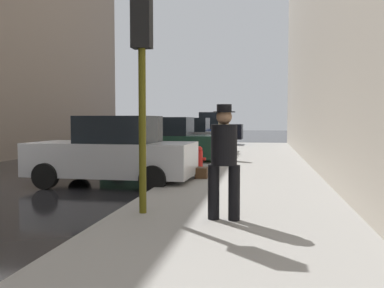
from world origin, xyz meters
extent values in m
cube|color=gray|center=(6.00, 0.00, 0.07)|extent=(4.00, 40.00, 0.15)
cube|color=#B7BABF|center=(2.60, 1.30, 0.69)|extent=(4.25, 1.97, 0.84)
cube|color=black|center=(2.80, 1.30, 1.44)|extent=(1.94, 1.62, 0.70)
cylinder|color=black|center=(1.26, 2.26, 0.32)|extent=(0.65, 0.24, 0.64)
cylinder|color=black|center=(1.21, 0.42, 0.32)|extent=(0.65, 0.24, 0.64)
cylinder|color=black|center=(3.99, 2.18, 0.32)|extent=(0.65, 0.24, 0.64)
cylinder|color=black|center=(3.94, 0.34, 0.32)|extent=(0.65, 0.24, 0.64)
cube|color=#193828|center=(2.60, 6.60, 0.69)|extent=(4.24, 1.94, 0.84)
cube|color=black|center=(2.80, 6.60, 1.44)|extent=(1.93, 1.61, 0.70)
cylinder|color=black|center=(1.26, 7.55, 0.32)|extent=(0.64, 0.23, 0.64)
cylinder|color=black|center=(1.21, 5.71, 0.32)|extent=(0.64, 0.23, 0.64)
cylinder|color=black|center=(3.99, 7.49, 0.32)|extent=(0.64, 0.23, 0.64)
cylinder|color=black|center=(3.94, 5.65, 0.32)|extent=(0.64, 0.23, 0.64)
cube|color=slate|center=(2.60, 11.62, 0.69)|extent=(4.22, 1.88, 0.84)
cube|color=black|center=(2.80, 11.62, 1.44)|extent=(1.91, 1.58, 0.70)
cylinder|color=black|center=(1.24, 12.56, 0.32)|extent=(0.64, 0.23, 0.64)
cylinder|color=black|center=(1.23, 10.72, 0.32)|extent=(0.64, 0.23, 0.64)
cylinder|color=black|center=(3.97, 12.53, 0.32)|extent=(0.64, 0.23, 0.64)
cylinder|color=black|center=(3.96, 10.69, 0.32)|extent=(0.64, 0.23, 0.64)
cube|color=navy|center=(2.60, 17.59, 0.69)|extent=(4.23, 1.92, 0.84)
cube|color=black|center=(2.80, 17.59, 1.44)|extent=(1.92, 1.60, 0.70)
cylinder|color=black|center=(1.25, 18.54, 0.32)|extent=(0.64, 0.23, 0.64)
cylinder|color=black|center=(1.22, 16.70, 0.32)|extent=(0.64, 0.23, 0.64)
cylinder|color=black|center=(3.98, 18.49, 0.32)|extent=(0.64, 0.23, 0.64)
cylinder|color=black|center=(3.95, 16.65, 0.32)|extent=(0.64, 0.23, 0.64)
cube|color=black|center=(2.60, 22.49, 0.82)|extent=(4.63, 1.91, 1.10)
cube|color=black|center=(2.80, 22.49, 1.80)|extent=(2.09, 1.59, 0.90)
cylinder|color=black|center=(1.12, 23.43, 0.32)|extent=(0.64, 0.23, 0.64)
cylinder|color=black|center=(1.09, 21.59, 0.32)|extent=(0.64, 0.23, 0.64)
cylinder|color=black|center=(4.11, 23.39, 0.32)|extent=(0.64, 0.23, 0.64)
cylinder|color=black|center=(4.08, 21.55, 0.32)|extent=(0.64, 0.23, 0.64)
cylinder|color=red|center=(4.45, 4.16, 0.43)|extent=(0.22, 0.22, 0.55)
sphere|color=red|center=(4.45, 4.16, 0.76)|extent=(0.20, 0.20, 0.20)
cylinder|color=red|center=(4.29, 4.16, 0.45)|extent=(0.10, 0.09, 0.09)
cylinder|color=red|center=(4.61, 4.16, 0.45)|extent=(0.10, 0.09, 0.09)
cylinder|color=#514C0F|center=(4.50, -2.43, 1.95)|extent=(0.12, 0.12, 3.60)
cube|color=black|center=(4.50, -2.43, 3.30)|extent=(0.32, 0.24, 0.90)
sphere|color=red|center=(4.50, -2.30, 3.58)|extent=(0.14, 0.14, 0.14)
sphere|color=yellow|center=(4.50, -2.30, 3.30)|extent=(0.14, 0.14, 0.14)
sphere|color=green|center=(4.50, -2.30, 3.02)|extent=(0.14, 0.14, 0.14)
cylinder|color=black|center=(5.09, 7.17, 0.57)|extent=(0.20, 0.20, 0.85)
cylinder|color=black|center=(4.77, 7.22, 0.57)|extent=(0.20, 0.20, 0.85)
cylinder|color=tan|center=(4.93, 7.20, 1.31)|extent=(0.46, 0.46, 0.62)
sphere|color=tan|center=(4.93, 7.20, 1.74)|extent=(0.24, 0.24, 0.24)
cylinder|color=black|center=(6.03, -2.70, 0.57)|extent=(0.19, 0.19, 0.85)
cylinder|color=black|center=(5.71, -2.67, 0.57)|extent=(0.19, 0.19, 0.85)
cylinder|color=black|center=(5.87, -2.69, 1.31)|extent=(0.43, 0.43, 0.62)
sphere|color=#997051|center=(5.87, -2.69, 1.74)|extent=(0.24, 0.24, 0.24)
cylinder|color=black|center=(5.87, -2.69, 1.81)|extent=(0.34, 0.34, 0.02)
cylinder|color=black|center=(5.87, -2.69, 1.87)|extent=(0.23, 0.23, 0.11)
cube|color=black|center=(4.37, 6.42, 0.49)|extent=(0.42, 0.60, 0.68)
cylinder|color=#333333|center=(4.37, 6.42, 1.01)|extent=(0.02, 0.02, 0.36)
cube|color=#472D19|center=(4.85, 1.97, 0.29)|extent=(0.32, 0.44, 0.28)
camera|label=1|loc=(6.47, -9.20, 1.69)|focal=40.00mm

